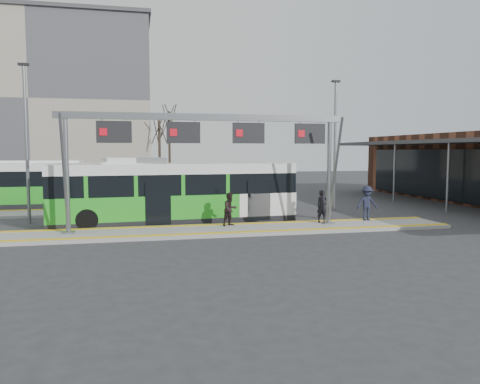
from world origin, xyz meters
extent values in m
plane|color=#2D2D30|center=(0.00, 0.00, 0.00)|extent=(120.00, 120.00, 0.00)
cube|color=gray|center=(0.00, 0.00, 0.07)|extent=(22.00, 3.00, 0.15)
cube|color=gray|center=(-4.00, 8.00, 0.07)|extent=(20.00, 3.00, 0.15)
cube|color=yellow|center=(0.00, 1.15, 0.16)|extent=(22.00, 0.35, 0.02)
cube|color=yellow|center=(0.00, -1.15, 0.16)|extent=(22.00, 0.35, 0.02)
cube|color=yellow|center=(-4.00, 9.15, 0.16)|extent=(20.00, 0.35, 0.02)
cylinder|color=slate|center=(-6.50, 0.30, 2.67)|extent=(0.20, 0.20, 5.05)
cube|color=slate|center=(-6.50, 0.30, 0.18)|extent=(0.50, 0.50, 0.06)
cylinder|color=slate|center=(-6.50, -0.40, 2.67)|extent=(0.12, 1.46, 4.90)
cylinder|color=slate|center=(5.50, 0.30, 2.67)|extent=(0.20, 0.20, 5.05)
cube|color=slate|center=(5.50, 0.30, 0.18)|extent=(0.50, 0.50, 0.06)
cylinder|color=slate|center=(5.50, -0.40, 2.67)|extent=(0.12, 1.46, 4.90)
cube|color=slate|center=(-0.50, 0.30, 5.20)|extent=(13.00, 0.25, 0.30)
cube|color=black|center=(-4.50, 0.30, 4.50)|extent=(1.50, 0.12, 0.95)
cube|color=#B80B19|center=(-4.95, 0.23, 4.50)|extent=(0.32, 0.02, 0.32)
cube|color=black|center=(-1.50, 0.30, 4.50)|extent=(1.50, 0.12, 0.95)
cube|color=#B80B19|center=(-1.95, 0.23, 4.50)|extent=(0.32, 0.02, 0.32)
cube|color=black|center=(1.50, 0.30, 4.50)|extent=(1.50, 0.12, 0.95)
cube|color=#B80B19|center=(1.05, 0.23, 4.50)|extent=(0.32, 0.02, 0.32)
cube|color=black|center=(4.50, 0.30, 4.50)|extent=(1.50, 0.12, 0.95)
cube|color=#B80B19|center=(4.05, 0.23, 4.50)|extent=(0.32, 0.02, 0.32)
cube|color=#3F3F42|center=(16.50, 4.00, 4.30)|extent=(4.00, 30.00, 0.25)
cylinder|color=slate|center=(14.80, 4.00, 2.15)|extent=(0.14, 0.14, 4.30)
cylinder|color=slate|center=(14.80, 10.00, 2.15)|extent=(0.14, 0.14, 4.30)
cube|color=#9C9482|center=(-14.00, 36.00, 9.00)|extent=(24.00, 12.00, 18.00)
cube|color=#3F3F42|center=(-14.00, 36.00, 18.20)|extent=(24.50, 12.50, 0.40)
cube|color=black|center=(-1.68, 3.06, 0.18)|extent=(12.36, 3.42, 0.36)
cube|color=green|center=(-1.68, 3.06, 0.94)|extent=(12.36, 3.42, 1.17)
cube|color=black|center=(-1.68, 3.06, 2.03)|extent=(12.35, 3.34, 1.02)
cube|color=white|center=(-1.68, 3.06, 2.80)|extent=(12.36, 3.42, 0.51)
cube|color=orange|center=(4.40, 3.47, 2.70)|extent=(0.17, 1.82, 0.28)
cube|color=white|center=(-3.71, 2.92, 3.20)|extent=(3.17, 2.02, 0.31)
cylinder|color=black|center=(-5.86, 1.62, 0.51)|extent=(1.04, 0.37, 1.02)
cylinder|color=black|center=(-6.02, 3.91, 0.51)|extent=(1.04, 0.37, 1.02)
cylinder|color=black|center=(2.06, 2.16, 0.51)|extent=(1.04, 0.37, 1.02)
cylinder|color=black|center=(1.90, 4.45, 0.51)|extent=(1.04, 0.37, 1.02)
cube|color=black|center=(-8.09, 11.81, 0.17)|extent=(11.56, 2.59, 0.34)
cube|color=green|center=(-8.09, 11.81, 0.89)|extent=(11.56, 2.59, 1.10)
cube|color=black|center=(-8.09, 11.81, 1.92)|extent=(11.56, 2.52, 0.96)
cube|color=white|center=(-8.09, 11.81, 2.64)|extent=(11.56, 2.59, 0.48)
cylinder|color=black|center=(-12.11, 12.93, 0.48)|extent=(0.96, 0.30, 0.96)
cylinder|color=black|center=(-4.64, 10.69, 0.48)|extent=(0.96, 0.30, 0.96)
cylinder|color=black|center=(-4.62, 12.84, 0.48)|extent=(0.96, 0.30, 0.96)
cylinder|color=black|center=(-9.73, 13.17, 0.50)|extent=(1.01, 0.32, 1.01)
cylinder|color=black|center=(-9.69, 15.44, 0.50)|extent=(1.01, 0.32, 1.01)
imported|color=black|center=(5.37, 0.74, 0.95)|extent=(0.61, 0.43, 1.61)
imported|color=black|center=(0.71, 0.70, 0.94)|extent=(0.95, 0.88, 1.57)
imported|color=#1D2135|center=(7.85, 0.87, 1.03)|extent=(1.15, 0.68, 1.76)
cylinder|color=#382B21|center=(-1.13, 29.25, 3.44)|extent=(0.28, 0.28, 6.88)
cylinder|color=#382B21|center=(0.21, 33.55, 4.10)|extent=(0.28, 0.28, 8.21)
cylinder|color=slate|center=(-8.94, 4.53, 3.98)|extent=(0.16, 0.16, 7.95)
cube|color=black|center=(-8.94, 4.53, 7.95)|extent=(0.50, 0.25, 0.12)
cylinder|color=slate|center=(8.32, 6.00, 3.94)|extent=(0.16, 0.16, 7.89)
cube|color=black|center=(8.32, 6.00, 7.89)|extent=(0.50, 0.25, 0.12)
camera|label=1|loc=(-3.61, -20.79, 3.67)|focal=35.00mm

